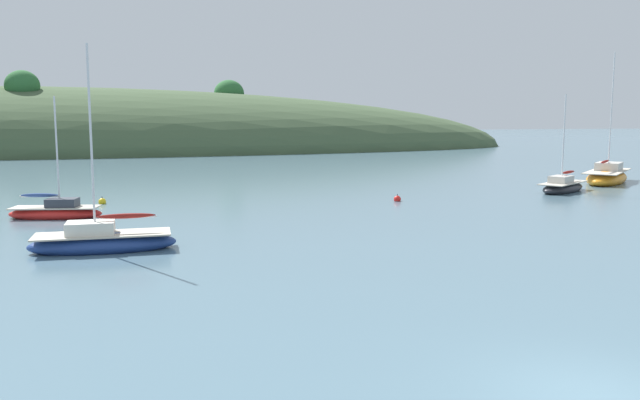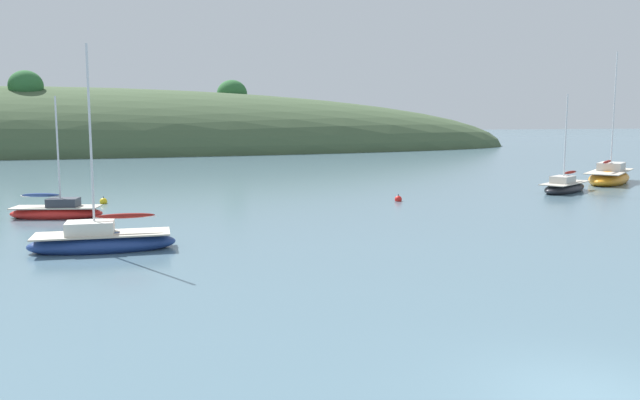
# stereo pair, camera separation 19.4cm
# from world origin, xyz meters

# --- Properties ---
(ground_plane) EXTENTS (400.00, 400.00, 0.00)m
(ground_plane) POSITION_xyz_m (0.00, 0.00, 0.00)
(ground_plane) COLOR slate
(far_shoreline_hill) EXTENTS (150.00, 36.00, 21.75)m
(far_shoreline_hill) POSITION_xyz_m (-25.21, 90.60, 0.07)
(far_shoreline_hill) COLOR #425638
(far_shoreline_hill) RESTS_ON ground
(sailboat_yellow_far) EXTENTS (5.57, 1.93, 8.10)m
(sailboat_yellow_far) POSITION_xyz_m (-9.73, 16.41, 0.36)
(sailboat_yellow_far) COLOR navy
(sailboat_yellow_far) RESTS_ON ground
(sailboat_orange_cutter) EXTENTS (4.90, 2.49, 6.35)m
(sailboat_orange_cutter) POSITION_xyz_m (-12.51, 25.55, 0.32)
(sailboat_orange_cutter) COLOR red
(sailboat_orange_cutter) RESTS_ON ground
(sailboat_cream_ketch) EXTENTS (7.57, 7.18, 10.27)m
(sailboat_cream_ketch) POSITION_xyz_m (26.62, 33.12, 0.46)
(sailboat_cream_ketch) COLOR orange
(sailboat_cream_ketch) RESTS_ON ground
(sailboat_navy_dinghy) EXTENTS (5.44, 4.46, 6.81)m
(sailboat_navy_dinghy) POSITION_xyz_m (19.59, 28.76, 0.34)
(sailboat_navy_dinghy) COLOR #232328
(sailboat_navy_dinghy) RESTS_ON ground
(mooring_buoy_inner) EXTENTS (0.44, 0.44, 0.54)m
(mooring_buoy_inner) POSITION_xyz_m (6.80, 27.08, 0.12)
(mooring_buoy_inner) COLOR red
(mooring_buoy_inner) RESTS_ON ground
(mooring_buoy_outer) EXTENTS (0.44, 0.44, 0.54)m
(mooring_buoy_outer) POSITION_xyz_m (-10.55, 30.51, 0.12)
(mooring_buoy_outer) COLOR yellow
(mooring_buoy_outer) RESTS_ON ground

